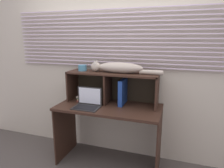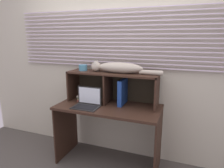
{
  "view_description": "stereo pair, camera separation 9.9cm",
  "coord_description": "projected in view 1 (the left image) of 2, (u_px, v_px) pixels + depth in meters",
  "views": [
    {
      "loc": [
        0.76,
        -1.96,
        1.59
      ],
      "look_at": [
        0.0,
        0.34,
        1.02
      ],
      "focal_mm": 31.93,
      "sensor_mm": 36.0,
      "label": 1
    },
    {
      "loc": [
        0.86,
        -1.93,
        1.59
      ],
      "look_at": [
        0.0,
        0.34,
        1.02
      ],
      "focal_mm": 31.93,
      "sensor_mm": 36.0,
      "label": 2
    }
  ],
  "objects": [
    {
      "name": "cat",
      "position": [
        118.0,
        68.0,
        2.42
      ],
      "size": [
        0.89,
        0.16,
        0.15
      ],
      "color": "#B2A795",
      "rests_on": "hutch_shelf_unit"
    },
    {
      "name": "laptop",
      "position": [
        87.0,
        103.0,
        2.39
      ],
      "size": [
        0.31,
        0.22,
        0.23
      ],
      "color": "black",
      "rests_on": "desk"
    },
    {
      "name": "binder_upright",
      "position": [
        123.0,
        92.0,
        2.47
      ],
      "size": [
        0.05,
        0.27,
        0.32
      ],
      "primitive_type": "cube",
      "color": "navy",
      "rests_on": "desk"
    },
    {
      "name": "desk",
      "position": [
        109.0,
        119.0,
        2.47
      ],
      "size": [
        1.26,
        0.6,
        0.78
      ],
      "color": "#352117",
      "rests_on": "ground"
    },
    {
      "name": "small_basket",
      "position": [
        82.0,
        68.0,
        2.58
      ],
      "size": [
        0.11,
        0.11,
        0.08
      ],
      "primitive_type": "cylinder",
      "color": "teal",
      "rests_on": "hutch_shelf_unit"
    },
    {
      "name": "book_stack",
      "position": [
        85.0,
        97.0,
        2.66
      ],
      "size": [
        0.15,
        0.23,
        0.07
      ],
      "color": "brown",
      "rests_on": "desk"
    },
    {
      "name": "back_panel_with_blinds",
      "position": [
        117.0,
        63.0,
        2.63
      ],
      "size": [
        4.4,
        0.08,
        2.5
      ],
      "color": "beige",
      "rests_on": "ground"
    },
    {
      "name": "hutch_shelf_unit",
      "position": [
        112.0,
        81.0,
        2.52
      ],
      "size": [
        1.14,
        0.31,
        0.39
      ],
      "color": "#352117",
      "rests_on": "desk"
    }
  ]
}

